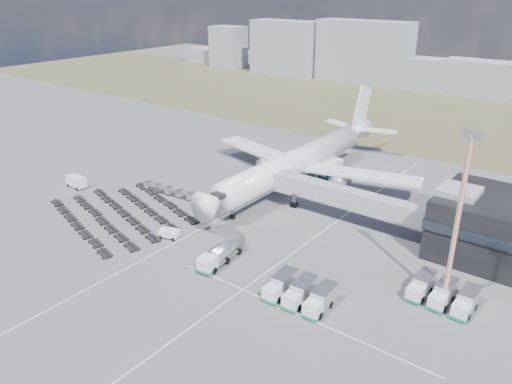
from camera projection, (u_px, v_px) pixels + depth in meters
The scene contains 15 objects.
ground at pixel (200, 237), 86.77m from camera, with size 420.00×420.00×0.00m, color #565659.
grass_strip at pixel (425, 114), 167.42m from camera, with size 420.00×90.00×0.01m, color brown.
lane_markings at pixel (255, 247), 83.52m from camera, with size 47.12×110.00×0.01m.
jet_bridge at pixel (339, 195), 90.91m from camera, with size 30.30×3.80×7.05m.
airliner at pixel (301, 160), 108.45m from camera, with size 51.59×64.53×17.62m.
skyline at pixel (475, 70), 188.70m from camera, with size 305.80×23.05×25.93m.
fuel_tanker at pixel (222, 253), 78.58m from camera, with size 3.46×10.20×3.23m.
pushback_tug at pixel (169, 234), 86.28m from camera, with size 3.45×1.94×1.53m, color white.
utility_van at pixel (76, 182), 107.31m from camera, with size 4.72×2.14×2.49m, color white.
catering_truck at pixel (330, 169), 113.92m from camera, with size 3.47×7.14×3.17m.
service_trucks_near at pixel (300, 292), 68.89m from camera, with size 8.98×6.96×2.64m.
service_trucks_far at pixel (443, 294), 68.65m from camera, with size 8.62×6.62×2.57m.
uld_row at pixel (185, 195), 101.70m from camera, with size 22.68×3.69×1.53m.
baggage_dollies at pixel (122, 213), 94.81m from camera, with size 31.27×25.67×0.75m.
floodlight_mast at pixel (457, 222), 64.38m from camera, with size 2.31×1.91×24.73m.
Camera 1 is at (54.34, -55.24, 41.02)m, focal length 35.00 mm.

